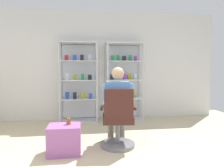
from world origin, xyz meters
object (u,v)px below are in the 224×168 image
Objects in this scene: storage_crate at (64,139)px; tea_glass at (69,121)px; display_cabinet_left at (79,81)px; display_cabinet_right at (124,81)px; seated_shopkeeper at (117,102)px; office_chair at (118,123)px.

tea_glass is at bearing 32.74° from storage_crate.
display_cabinet_right is (1.10, 0.00, 0.00)m from display_cabinet_left.
tea_glass reaches higher than storage_crate.
storage_crate is 5.12× the size of tea_glass.
tea_glass is (-1.22, -1.95, -0.49)m from display_cabinet_right.
display_cabinet_right is 3.99× the size of storage_crate.
tea_glass is (0.06, 0.04, 0.26)m from storage_crate.
display_cabinet_left is at bearing 84.85° from storage_crate.
display_cabinet_left reaches higher than tea_glass.
seated_shopkeeper is 13.88× the size of tea_glass.
tea_glass is at bearing -162.63° from seated_shopkeeper.
storage_crate is (-1.28, -1.99, -0.75)m from display_cabinet_right.
display_cabinet_left is 1.98× the size of office_chair.
storage_crate is (-0.18, -1.99, -0.75)m from display_cabinet_left.
seated_shopkeeper is 2.71× the size of storage_crate.
office_chair is at bearing -103.68° from display_cabinet_right.
office_chair is 2.02× the size of storage_crate.
display_cabinet_right is at bearing 76.32° from office_chair.
display_cabinet_right reaches higher than office_chair.
display_cabinet_left is 1.00× the size of display_cabinet_right.
storage_crate is at bearing -161.40° from seated_shopkeeper.
display_cabinet_left is 1.10m from display_cabinet_right.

